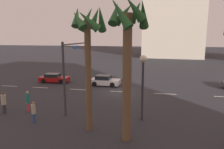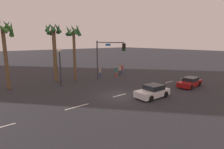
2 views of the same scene
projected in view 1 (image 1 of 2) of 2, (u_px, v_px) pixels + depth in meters
The scene contains 17 objects.
ground_plane at pixel (119, 92), 25.07m from camera, with size 220.00×220.00×0.00m, color #28282D.
lane_stripe_1 at pixel (223, 97), 22.93m from camera, with size 1.85×0.14×0.01m, color silver.
lane_stripe_2 at pixel (165, 94), 24.07m from camera, with size 2.48×0.14×0.01m, color silver.
lane_stripe_3 at pixel (118, 91), 25.08m from camera, with size 1.99×0.14×0.01m, color silver.
lane_stripe_4 at pixel (78, 89), 26.02m from camera, with size 2.15×0.14×0.01m, color silver.
lane_stripe_5 at pixel (40, 88), 26.97m from camera, with size 2.13×0.14×0.01m, color silver.
lane_stripe_6 at pixel (9, 86), 27.80m from camera, with size 2.26×0.14×0.01m, color silver.
car_1 at pixel (105, 81), 28.09m from camera, with size 4.02×2.11×1.35m.
car_2 at pixel (54, 78), 29.96m from camera, with size 4.17×1.93×1.25m.
traffic_signal at pixel (74, 62), 18.89m from camera, with size 0.35×6.36×6.07m.
streetlamp at pixel (143, 74), 15.94m from camera, with size 0.56×0.56×5.10m.
pedestrian_0 at pixel (34, 111), 16.03m from camera, with size 0.44×0.44×1.64m.
pedestrian_1 at pixel (4, 102), 17.85m from camera, with size 0.55×0.55×1.88m.
pedestrian_3 at pixel (28, 101), 18.33m from camera, with size 0.39×0.39×1.83m.
palm_tree_0 at pixel (88, 38), 13.77m from camera, with size 2.35×2.57×8.52m.
palm_tree_2 at pixel (128, 43), 12.31m from camera, with size 2.33×2.65×8.70m.
building_2 at pixel (174, 4), 65.78m from camera, with size 17.45×17.87×32.50m, color #B2A38E.
Camera 1 is at (-3.85, 24.00, 6.52)m, focal length 33.86 mm.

